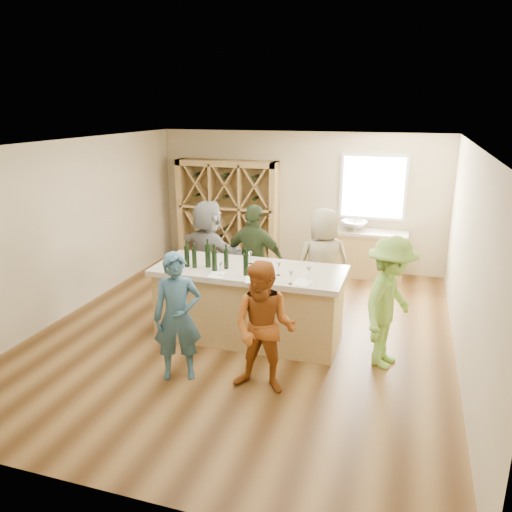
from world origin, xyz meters
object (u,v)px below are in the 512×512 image
(wine_bottle_c, at_px, (208,256))
(wine_bottle_e, at_px, (226,259))
(tasting_counter_base, at_px, (249,306))
(wine_bottle_a, at_px, (187,256))
(person_far_left, at_px, (209,253))
(wine_rack, at_px, (228,212))
(person_near_left, at_px, (178,317))
(person_far_right, at_px, (323,265))
(wine_bottle_d, at_px, (214,261))
(wine_bottle_f, at_px, (246,265))
(person_far_mid, at_px, (255,261))
(person_near_right, at_px, (264,328))
(wine_bottle_b, at_px, (194,258))
(person_server, at_px, (390,303))

(wine_bottle_c, xyz_separation_m, wine_bottle_e, (0.27, 0.02, -0.03))
(tasting_counter_base, bearing_deg, wine_bottle_c, -167.81)
(wine_bottle_c, distance_m, wine_bottle_e, 0.27)
(wine_bottle_a, distance_m, person_far_left, 1.35)
(wine_rack, xyz_separation_m, wine_bottle_a, (0.74, -3.64, 0.13))
(person_near_left, relative_size, person_far_right, 0.90)
(wine_bottle_c, xyz_separation_m, person_far_left, (-0.51, 1.22, -0.34))
(wine_bottle_d, xyz_separation_m, wine_bottle_f, (0.48, -0.04, 0.00))
(wine_bottle_d, xyz_separation_m, person_far_mid, (0.23, 1.12, -0.32))
(tasting_counter_base, height_order, person_near_left, person_near_left)
(tasting_counter_base, relative_size, person_near_left, 1.59)
(wine_bottle_a, distance_m, wine_bottle_e, 0.57)
(person_near_left, height_order, wine_bottle_f, person_near_left)
(person_far_right, bearing_deg, person_far_left, -30.23)
(person_near_right, bearing_deg, wine_bottle_c, 136.40)
(wine_rack, relative_size, person_far_left, 1.22)
(wine_rack, bearing_deg, person_near_right, -64.85)
(wine_bottle_b, bearing_deg, person_far_right, 36.15)
(person_far_mid, relative_size, person_far_right, 1.01)
(wine_bottle_b, height_order, wine_bottle_f, wine_bottle_f)
(person_near_left, bearing_deg, wine_bottle_b, 80.24)
(tasting_counter_base, distance_m, wine_bottle_a, 1.16)
(wine_bottle_e, xyz_separation_m, person_server, (2.28, -0.11, -0.34))
(tasting_counter_base, height_order, person_far_mid, person_far_mid)
(wine_bottle_b, bearing_deg, person_far_left, 104.35)
(wine_bottle_f, bearing_deg, wine_bottle_c, 164.46)
(person_server, distance_m, person_far_left, 3.32)
(wine_bottle_d, distance_m, person_far_right, 1.84)
(wine_rack, relative_size, person_near_right, 1.36)
(wine_rack, height_order, wine_bottle_f, wine_rack)
(person_near_right, xyz_separation_m, person_far_left, (-1.69, 2.39, 0.09))
(wine_rack, distance_m, person_near_right, 5.24)
(wine_rack, bearing_deg, person_near_left, -76.75)
(wine_bottle_a, height_order, person_far_left, person_far_left)
(person_far_left, height_order, wine_bottle_f, person_far_left)
(person_server, bearing_deg, wine_bottle_d, 109.57)
(wine_bottle_c, relative_size, wine_bottle_e, 1.21)
(wine_rack, relative_size, person_far_mid, 1.21)
(person_near_left, relative_size, person_near_right, 1.01)
(wine_bottle_d, relative_size, person_far_right, 0.17)
(wine_bottle_a, relative_size, person_far_right, 0.17)
(wine_bottle_e, xyz_separation_m, wine_bottle_f, (0.36, -0.19, 0.01))
(wine_rack, xyz_separation_m, person_far_left, (0.53, -2.35, -0.20))
(person_far_right, bearing_deg, wine_bottle_e, 15.45)
(wine_rack, height_order, tasting_counter_base, wine_rack)
(person_near_left, height_order, person_far_left, person_far_left)
(person_server, height_order, person_far_mid, person_far_mid)
(person_far_left, bearing_deg, wine_bottle_f, 157.28)
(tasting_counter_base, xyz_separation_m, wine_bottle_e, (-0.31, -0.11, 0.72))
(wine_bottle_a, distance_m, person_far_right, 2.15)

